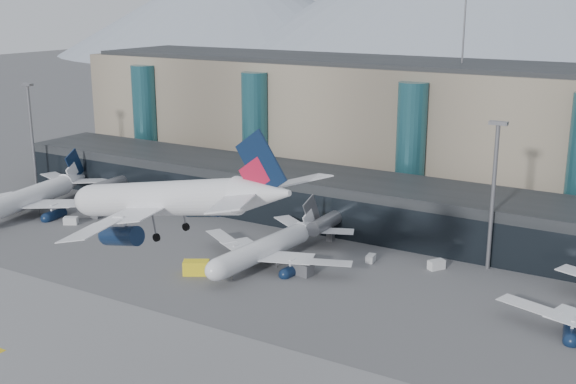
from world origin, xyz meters
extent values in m
plane|color=#515154|center=(0.00, 0.00, 0.00)|extent=(900.00, 900.00, 0.00)
cube|color=slate|center=(0.00, -15.00, 0.02)|extent=(400.00, 40.00, 0.04)
cube|color=black|center=(0.00, 58.00, 5.00)|extent=(170.00, 18.00, 10.00)
cube|color=black|center=(0.00, 49.10, 4.00)|extent=(170.00, 0.40, 8.00)
cylinder|color=slate|center=(-55.00, 47.00, 4.20)|extent=(2.80, 14.00, 2.80)
cube|color=slate|center=(-55.00, 47.00, 1.20)|extent=(1.20, 1.20, 2.40)
cylinder|color=slate|center=(0.00, 47.00, 4.20)|extent=(2.80, 14.00, 2.80)
cube|color=slate|center=(0.00, 47.00, 1.20)|extent=(1.20, 1.20, 2.40)
cube|color=gray|center=(-25.00, 90.00, 15.00)|extent=(130.00, 30.00, 30.00)
cube|color=black|center=(-25.00, 90.00, 30.50)|extent=(123.50, 28.00, 1.00)
cylinder|color=#245964|center=(-70.00, 74.00, 14.00)|extent=(6.40, 6.40, 28.00)
cylinder|color=#245964|center=(-35.00, 74.00, 14.00)|extent=(6.40, 6.40, 28.00)
cylinder|color=#245964|center=(5.00, 74.00, 14.00)|extent=(6.40, 6.40, 28.00)
cylinder|color=slate|center=(10.00, 90.00, 38.00)|extent=(0.40, 0.40, 16.00)
cone|color=gray|center=(-260.00, 380.00, 37.50)|extent=(320.00, 320.00, 75.00)
cylinder|color=slate|center=(-80.00, 45.00, 12.50)|extent=(0.70, 0.70, 25.00)
cube|color=slate|center=(-80.00, 45.00, 25.30)|extent=(3.00, 1.20, 0.60)
cylinder|color=slate|center=(30.00, 48.00, 12.50)|extent=(0.70, 0.70, 25.00)
cube|color=slate|center=(30.00, 48.00, 25.30)|extent=(3.00, 1.20, 0.60)
cylinder|color=white|center=(9.67, -10.14, 24.78)|extent=(23.67, 5.83, 3.88)
ellipsoid|color=white|center=(-2.00, -9.16, 24.78)|extent=(5.74, 4.32, 3.88)
cone|color=white|center=(24.68, -11.40, 24.98)|extent=(6.99, 4.43, 3.88)
cube|color=white|center=(10.64, -18.62, 24.14)|extent=(11.12, 17.67, 0.19)
cylinder|color=#0D1D3A|center=(9.47, -16.50, 22.16)|extent=(4.85, 2.52, 2.13)
cube|color=white|center=(24.28, -16.07, 25.17)|extent=(6.50, 9.32, 0.16)
cube|color=white|center=(12.04, -1.94, 24.14)|extent=(13.25, 17.35, 0.19)
cylinder|color=#0D1D3A|center=(10.54, -3.83, 22.16)|extent=(4.85, 2.52, 2.13)
cube|color=white|center=(25.07, -6.73, 25.17)|extent=(7.53, 9.13, 0.16)
cube|color=#0D1D3A|center=(25.01, -11.43, 28.08)|extent=(5.80, 0.72, 6.83)
cube|color=#B71635|center=(24.01, -11.34, 26.92)|extent=(3.89, 0.60, 3.74)
cylinder|color=slate|center=(1.50, -9.46, 22.26)|extent=(0.16, 0.16, 3.11)
cylinder|color=black|center=(1.50, -9.46, 20.90)|extent=(0.71, 0.30, 0.69)
cylinder|color=black|center=(10.48, -12.55, 20.90)|extent=(0.91, 0.42, 0.89)
cylinder|color=black|center=(10.87, -7.90, 20.90)|extent=(0.91, 0.42, 0.89)
cylinder|color=white|center=(-64.56, 31.00, 4.90)|extent=(8.83, 26.89, 4.40)
cone|color=white|center=(-67.45, 47.81, 5.12)|extent=(5.62, 8.21, 4.40)
cube|color=white|center=(-55.54, 34.47, 4.17)|extent=(19.24, 16.09, 0.22)
cylinder|color=#0D1D3A|center=(-57.53, 32.59, 1.93)|extent=(3.28, 5.64, 2.42)
cube|color=white|center=(-62.22, 48.70, 5.34)|extent=(10.11, 9.03, 0.18)
cube|color=white|center=(-74.21, 31.26, 4.17)|extent=(19.97, 11.20, 0.22)
cylinder|color=#0D1D3A|center=(-71.72, 30.15, 1.93)|extent=(3.28, 5.64, 2.42)
cube|color=white|center=(-72.68, 46.91, 5.34)|extent=(10.54, 6.68, 0.18)
cube|color=#0D1D3A|center=(-67.51, 48.18, 8.63)|extent=(1.37, 6.51, 7.74)
cube|color=white|center=(-67.32, 47.06, 7.31)|extent=(1.05, 4.38, 4.23)
cylinder|color=slate|center=(-62.98, 21.85, 2.04)|extent=(0.18, 0.18, 3.52)
cylinder|color=black|center=(-62.98, 21.85, 0.50)|extent=(0.41, 0.82, 0.78)
cylinder|color=black|center=(-62.15, 32.57, 0.50)|extent=(0.55, 1.05, 1.00)
cylinder|color=black|center=(-67.35, 31.67, 0.50)|extent=(0.55, 1.05, 1.00)
cylinder|color=white|center=(-3.63, 31.00, 4.21)|extent=(5.77, 23.05, 3.78)
ellipsoid|color=white|center=(-4.63, 19.64, 4.21)|extent=(4.23, 5.60, 3.78)
cone|color=white|center=(-2.33, 45.60, 4.40)|extent=(4.34, 6.82, 3.78)
cube|color=white|center=(4.63, 31.90, 3.59)|extent=(17.20, 10.76, 0.19)
cylinder|color=#0D1D3A|center=(2.57, 30.78, 1.66)|extent=(2.47, 4.73, 2.08)
cube|color=white|center=(2.21, 45.20, 4.59)|extent=(9.07, 6.30, 0.15)
cube|color=white|center=(-11.60, 33.34, 3.59)|extent=(16.87, 12.95, 0.19)
cylinder|color=#0D1D3A|center=(-9.76, 31.87, 1.66)|extent=(2.47, 4.73, 2.08)
cube|color=white|center=(-6.88, 46.01, 4.59)|extent=(8.88, 7.35, 0.15)
cube|color=slate|center=(-2.31, 45.93, 7.42)|extent=(0.72, 5.64, 6.65)
cube|color=white|center=(-2.39, 44.95, 6.29)|extent=(0.60, 3.78, 3.64)
cylinder|color=slate|center=(-4.33, 23.05, 1.75)|extent=(0.15, 0.15, 3.02)
cylinder|color=black|center=(-4.33, 23.05, 0.43)|extent=(0.30, 0.69, 0.67)
cylinder|color=black|center=(-1.28, 31.77, 0.43)|extent=(0.41, 0.89, 0.86)
cylinder|color=black|center=(-5.80, 32.17, 0.43)|extent=(0.41, 0.89, 0.86)
cube|color=white|center=(44.64, 31.33, 3.86)|extent=(18.47, 10.50, 0.20)
cylinder|color=#0D1D3A|center=(46.93, 30.28, 1.78)|extent=(2.99, 5.20, 2.23)
cube|color=silver|center=(-50.67, 28.79, 0.78)|extent=(3.17, 2.73, 1.55)
cube|color=yellow|center=(-9.28, 34.82, 0.73)|extent=(2.23, 2.88, 1.47)
cube|color=#4D4D52|center=(3.96, 29.08, 1.07)|extent=(4.15, 2.65, 2.14)
cube|color=silver|center=(22.54, 43.17, 0.81)|extent=(2.82, 3.21, 1.62)
cube|color=#4D4D52|center=(-49.65, 35.28, 0.89)|extent=(2.57, 3.55, 1.78)
cube|color=silver|center=(11.41, 40.58, 0.66)|extent=(1.58, 2.40, 1.31)
cube|color=yellow|center=(-11.34, 20.06, 1.19)|extent=(4.86, 4.14, 2.38)
camera|label=1|loc=(60.47, -69.46, 45.11)|focal=45.00mm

